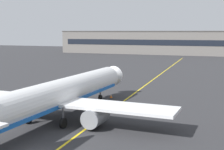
% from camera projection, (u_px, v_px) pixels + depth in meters
% --- Properties ---
extents(taxiway_centreline, '(6.17, 179.91, 0.01)m').
position_uv_depth(taxiway_centreline, '(130.00, 96.00, 58.41)').
color(taxiway_centreline, yellow).
rests_on(taxiway_centreline, ground).
extents(airliner_foreground, '(32.17, 41.50, 11.65)m').
position_uv_depth(airliner_foreground, '(53.00, 97.00, 41.51)').
color(airliner_foreground, white).
rests_on(airliner_foreground, ground).
extents(safety_cone_by_nose_gear, '(0.44, 0.44, 0.55)m').
position_uv_depth(safety_cone_by_nose_gear, '(111.00, 96.00, 57.33)').
color(safety_cone_by_nose_gear, orange).
rests_on(safety_cone_by_nose_gear, ground).
extents(terminal_building, '(165.53, 12.40, 12.03)m').
position_uv_depth(terminal_building, '(219.00, 43.00, 155.72)').
color(terminal_building, slate).
rests_on(terminal_building, ground).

